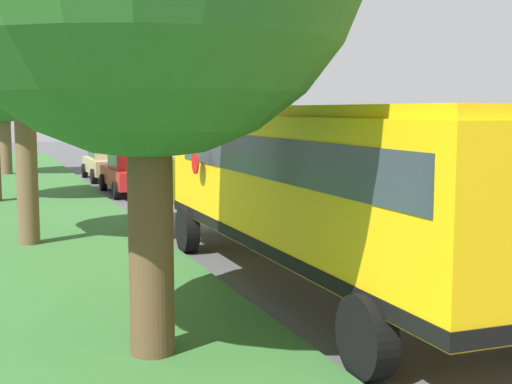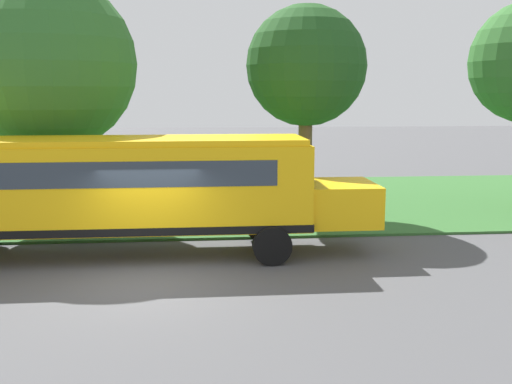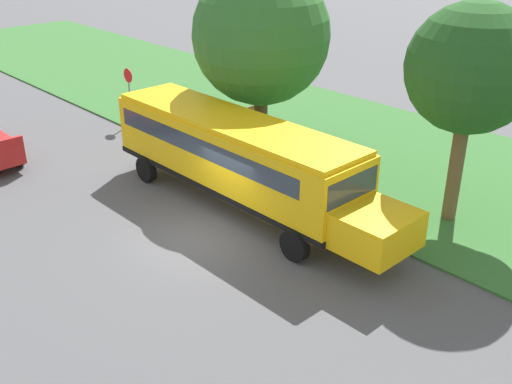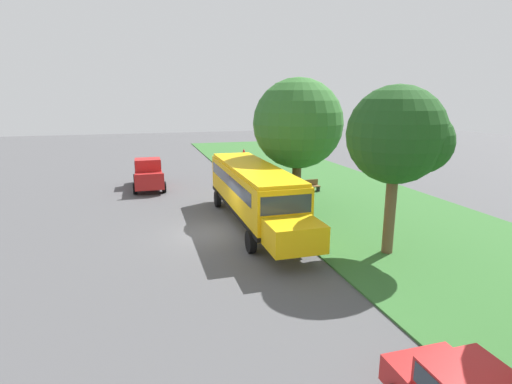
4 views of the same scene
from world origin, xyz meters
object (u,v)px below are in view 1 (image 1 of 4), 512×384
(car_red_nearest, at_px, (134,170))
(car_white_furthest, at_px, (187,149))
(car_tan_middle, at_px, (109,160))
(school_bus, at_px, (317,179))
(oak_tree_roadside_mid, at_px, (13,17))
(oak_tree_across_road, at_px, (0,74))

(car_red_nearest, bearing_deg, car_white_furthest, 67.10)
(car_tan_middle, bearing_deg, school_bus, -89.31)
(car_red_nearest, relative_size, car_white_furthest, 1.00)
(oak_tree_roadside_mid, relative_size, oak_tree_across_road, 1.03)
(car_white_furthest, xyz_separation_m, oak_tree_roadside_mid, (-9.97, -22.56, 4.25))
(car_red_nearest, height_order, oak_tree_roadside_mid, oak_tree_roadside_mid)
(car_red_nearest, distance_m, oak_tree_roadside_mid, 11.12)
(oak_tree_roadside_mid, bearing_deg, school_bus, -51.66)
(car_tan_middle, relative_size, oak_tree_across_road, 0.62)
(school_bus, relative_size, car_red_nearest, 2.82)
(school_bus, distance_m, car_white_furthest, 28.92)
(car_tan_middle, distance_m, car_white_furthest, 9.43)
(car_tan_middle, bearing_deg, car_white_furthest, 53.57)
(school_bus, bearing_deg, car_tan_middle, 90.69)
(car_red_nearest, relative_size, oak_tree_across_road, 0.62)
(car_red_nearest, xyz_separation_m, oak_tree_across_road, (-4.34, 9.60, 3.89))
(car_tan_middle, height_order, car_white_furthest, same)
(car_white_furthest, distance_m, oak_tree_roadside_mid, 25.03)
(school_bus, xyz_separation_m, car_white_furthest, (5.35, 28.40, -1.05))
(car_tan_middle, bearing_deg, car_red_nearest, -90.00)
(car_tan_middle, xyz_separation_m, oak_tree_across_road, (-4.34, 3.93, 3.89))
(school_bus, height_order, oak_tree_roadside_mid, oak_tree_roadside_mid)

